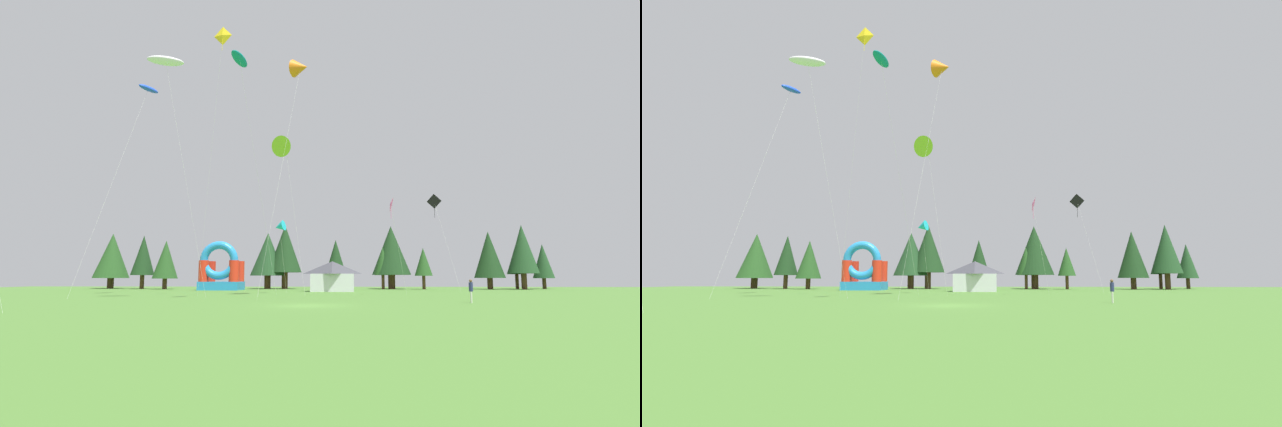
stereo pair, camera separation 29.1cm
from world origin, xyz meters
TOP-DOWN VIEW (x-y plane):
  - ground_plane at (0.00, 0.00)m, footprint 120.00×120.00m
  - kite_orange_delta at (-1.86, 12.99)m, footprint 3.91×7.40m
  - kite_white_parafoil at (-13.27, 7.64)m, footprint 5.56×2.59m
  - kite_blue_parafoil at (-18.41, 16.01)m, footprint 3.56×9.29m
  - kite_pink_diamond at (7.11, 17.07)m, footprint 1.96×1.72m
  - kite_teal_parafoil at (-6.43, 6.57)m, footprint 3.10×9.21m
  - kite_black_diamond at (14.12, 29.67)m, footprint 2.58×4.87m
  - kite_yellow_diamond at (-9.44, 11.73)m, footprint 3.49×4.26m
  - kite_lime_delta at (-3.79, 17.35)m, footprint 3.72×3.10m
  - kite_cyan_delta at (-5.00, 22.24)m, footprint 1.63×2.85m
  - person_far_side at (11.32, 3.55)m, footprint 0.33×0.33m
  - inflatable_yellow_castle at (-15.14, 35.29)m, footprint 5.68×4.97m
  - festival_tent at (0.84, 30.05)m, footprint 5.44×4.42m
  - tree_row_0 at (-35.54, 43.97)m, footprint 5.67×5.67m
  - tree_row_1 at (-29.36, 41.77)m, footprint 3.61×3.61m
  - tree_row_2 at (-25.17, 40.36)m, footprint 3.84×3.84m
  - tree_row_3 at (-9.72, 43.13)m, footprint 5.52×5.52m
  - tree_row_4 at (-7.01, 43.27)m, footprint 5.35×5.35m
  - tree_row_5 at (1.03, 45.55)m, footprint 3.22×3.22m
  - tree_row_6 at (8.34, 41.95)m, footprint 2.61×2.61m
  - tree_row_7 at (9.76, 42.98)m, footprint 6.04×6.04m
  - tree_row_8 at (14.44, 41.37)m, footprint 2.69×2.69m
  - tree_row_9 at (24.48, 41.94)m, footprint 4.55×4.55m
  - tree_row_10 at (29.31, 44.14)m, footprint 2.86×2.86m
  - tree_row_11 at (29.32, 41.32)m, footprint 4.46×4.46m
  - tree_row_12 at (33.76, 44.92)m, footprint 3.19×3.19m

SIDE VIEW (x-z plane):
  - ground_plane at x=0.00m, z-range 0.00..0.00m
  - person_far_side at x=11.32m, z-range 0.16..1.82m
  - festival_tent at x=0.84m, z-range 0.00..3.86m
  - inflatable_yellow_castle at x=-15.14m, z-range -1.00..5.85m
  - tree_row_8 at x=14.44m, z-range 0.97..7.23m
  - tree_row_6 at x=8.34m, z-range 1.01..7.49m
  - tree_row_12 at x=33.76m, z-range 0.79..7.80m
  - tree_row_10 at x=29.31m, z-range 1.08..7.81m
  - tree_row_2 at x=-25.17m, z-range 0.77..8.23m
  - tree_row_5 at x=1.03m, z-range 1.20..9.06m
  - tree_row_1 at x=-29.36m, z-range 1.02..9.39m
  - tree_row_9 at x=24.48m, z-range 0.82..9.61m
  - tree_row_0 at x=-35.54m, z-range 0.80..9.72m
  - tree_row_3 at x=-9.72m, z-range 0.99..9.82m
  - tree_row_7 at x=9.76m, z-range 1.04..10.85m
  - tree_row_11 at x=29.32m, z-range 1.14..10.87m
  - tree_row_4 at x=-7.01m, z-range 1.23..11.35m
  - kite_cyan_delta at x=-5.00m, z-range 3.42..11.71m
  - kite_pink_diamond at x=7.11m, z-range 4.29..14.06m
  - kite_black_diamond at x=14.12m, z-range 5.35..17.50m
  - kite_lime_delta at x=-3.79m, z-range 7.13..24.05m
  - kite_teal_parafoil at x=-6.43m, z-range 9.78..30.57m
  - kite_white_parafoil at x=-13.27m, z-range 10.14..31.28m
  - kite_blue_parafoil at x=-18.41m, z-range 10.60..32.92m
  - kite_orange_delta at x=-1.86m, z-range 10.70..33.99m
  - kite_yellow_diamond at x=-9.44m, z-range 12.13..38.00m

